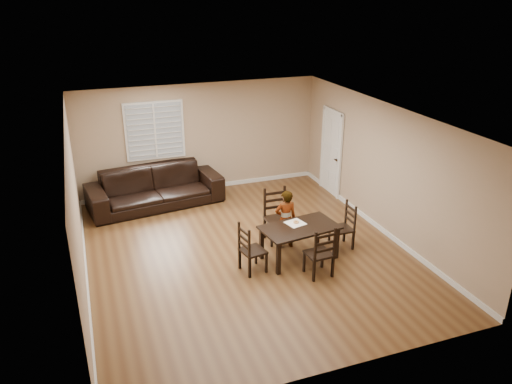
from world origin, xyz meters
TOP-DOWN VIEW (x-y plane):
  - ground at (0.00, 0.00)m, footprint 7.00×7.00m
  - room at (0.04, 0.18)m, footprint 6.04×7.04m
  - dining_table at (0.87, -0.58)m, footprint 1.52×0.98m
  - chair_near at (0.76, 0.35)m, footprint 0.50×0.46m
  - chair_far at (0.96, -1.34)m, footprint 0.47×0.44m
  - chair_left at (-0.22, -0.73)m, footprint 0.47×0.49m
  - chair_right at (1.95, -0.45)m, footprint 0.40×0.42m
  - child at (0.80, -0.06)m, footprint 0.45×0.31m
  - napkin at (0.85, -0.42)m, footprint 0.39×0.39m
  - donut at (0.86, -0.41)m, footprint 0.11×0.11m
  - sofa at (-1.28, 2.86)m, footprint 3.21×1.60m

SIDE VIEW (x-z plane):
  - ground at x=0.00m, z-range 0.00..0.00m
  - chair_right at x=1.95m, z-range -0.04..0.88m
  - chair_left at x=-0.22m, z-range -0.04..0.91m
  - chair_far at x=0.96m, z-range -0.05..0.93m
  - sofa at x=-1.28m, z-range 0.00..0.90m
  - chair_near at x=0.76m, z-range -0.05..1.05m
  - dining_table at x=0.87m, z-range 0.24..0.91m
  - child at x=0.80m, z-range 0.00..1.20m
  - napkin at x=0.85m, z-range 0.67..0.67m
  - donut at x=0.86m, z-range 0.68..0.71m
  - room at x=0.04m, z-range 0.45..3.17m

